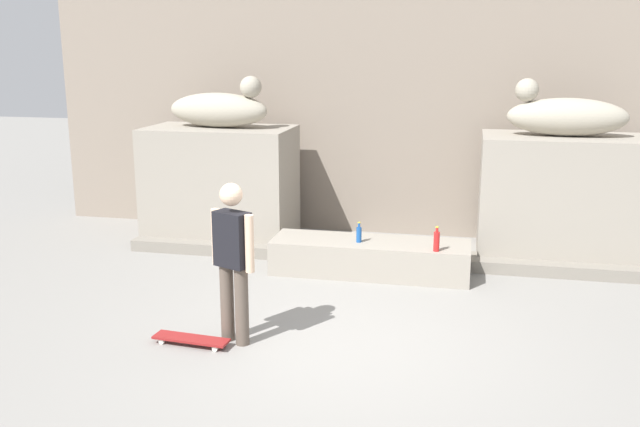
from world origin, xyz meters
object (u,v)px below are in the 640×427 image
object	(u,v)px
statue_reclining_right	(565,115)
bottle_red	(437,241)
statue_reclining_left	(220,109)
bottle_blue	(359,234)
skateboard	(191,339)
skater	(233,256)

from	to	relation	value
statue_reclining_right	bottle_red	world-z (taller)	statue_reclining_right
statue_reclining_left	statue_reclining_right	xyz separation A→B (m)	(4.95, 0.01, 0.00)
bottle_red	bottle_blue	world-z (taller)	bottle_red
skateboard	skater	bearing A→B (deg)	-152.16
statue_reclining_right	bottle_red	xyz separation A→B (m)	(-1.59, -1.47, -1.47)
statue_reclining_left	skateboard	size ratio (longest dim) A/B	2.04
skater	skateboard	bearing A→B (deg)	46.18
skater	bottle_blue	size ratio (longest dim) A/B	6.11
statue_reclining_left	bottle_blue	world-z (taller)	statue_reclining_left
statue_reclining_right	skateboard	bearing A→B (deg)	45.30
skateboard	bottle_blue	bearing A→B (deg)	-111.86
bottle_blue	statue_reclining_right	bearing A→B (deg)	25.81
skateboard	bottle_blue	world-z (taller)	bottle_blue
statue_reclining_left	bottle_red	xyz separation A→B (m)	(3.35, -1.47, -1.47)
statue_reclining_left	skater	distance (m)	4.10
bottle_red	statue_reclining_left	bearing A→B (deg)	156.35
skater	bottle_blue	distance (m)	2.60
skateboard	bottle_red	bearing A→B (deg)	-129.37
statue_reclining_left	statue_reclining_right	distance (m)	4.95
statue_reclining_left	bottle_red	bearing A→B (deg)	-15.90
statue_reclining_right	skateboard	xyz separation A→B (m)	(-3.93, -3.86, -1.99)
bottle_red	bottle_blue	bearing A→B (deg)	168.47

